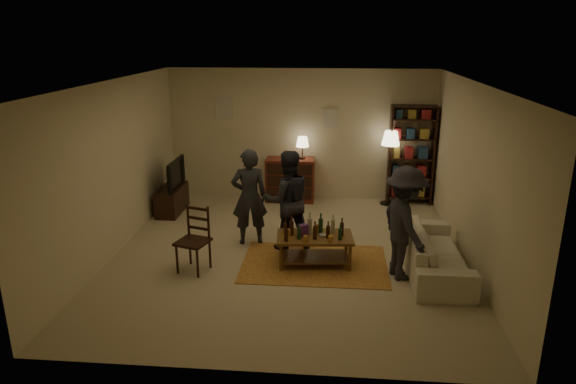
# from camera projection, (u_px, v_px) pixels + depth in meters

# --- Properties ---
(floor) EXTENTS (6.00, 6.00, 0.00)m
(floor) POSITION_uv_depth(u_px,v_px,m) (288.00, 254.00, 8.21)
(floor) COLOR #C6B793
(floor) RESTS_ON ground
(room_shell) EXTENTS (6.00, 6.00, 6.00)m
(room_shell) POSITION_uv_depth(u_px,v_px,m) (270.00, 112.00, 10.55)
(room_shell) COLOR beige
(room_shell) RESTS_ON ground
(rug) EXTENTS (2.20, 1.50, 0.01)m
(rug) POSITION_uv_depth(u_px,v_px,m) (314.00, 264.00, 7.85)
(rug) COLOR brown
(rug) RESTS_ON ground
(coffee_table) EXTENTS (1.18, 0.71, 0.81)m
(coffee_table) POSITION_uv_depth(u_px,v_px,m) (314.00, 239.00, 7.73)
(coffee_table) COLOR brown
(coffee_table) RESTS_ON ground
(dining_chair) EXTENTS (0.54, 0.54, 0.99)m
(dining_chair) POSITION_uv_depth(u_px,v_px,m) (195.00, 237.00, 7.54)
(dining_chair) COLOR black
(dining_chair) RESTS_ON ground
(tv_stand) EXTENTS (0.40, 1.00, 1.06)m
(tv_stand) POSITION_uv_depth(u_px,v_px,m) (172.00, 193.00, 10.01)
(tv_stand) COLOR black
(tv_stand) RESTS_ON ground
(dresser) EXTENTS (1.00, 0.50, 1.36)m
(dresser) POSITION_uv_depth(u_px,v_px,m) (291.00, 179.00, 10.66)
(dresser) COLOR brown
(dresser) RESTS_ON ground
(bookshelf) EXTENTS (0.90, 0.34, 2.02)m
(bookshelf) POSITION_uv_depth(u_px,v_px,m) (411.00, 154.00, 10.36)
(bookshelf) COLOR black
(bookshelf) RESTS_ON ground
(floor_lamp) EXTENTS (0.36, 0.36, 1.52)m
(floor_lamp) POSITION_uv_depth(u_px,v_px,m) (390.00, 143.00, 10.20)
(floor_lamp) COLOR black
(floor_lamp) RESTS_ON ground
(sofa) EXTENTS (0.81, 2.08, 0.61)m
(sofa) POSITION_uv_depth(u_px,v_px,m) (434.00, 252.00, 7.56)
(sofa) COLOR beige
(sofa) RESTS_ON ground
(person_left) EXTENTS (0.66, 0.51, 1.62)m
(person_left) POSITION_uv_depth(u_px,v_px,m) (249.00, 197.00, 8.41)
(person_left) COLOR #222329
(person_left) RESTS_ON ground
(person_right) EXTENTS (0.94, 0.83, 1.64)m
(person_right) POSITION_uv_depth(u_px,v_px,m) (287.00, 200.00, 8.21)
(person_right) COLOR #232229
(person_right) RESTS_ON ground
(person_by_sofa) EXTENTS (0.91, 1.20, 1.65)m
(person_by_sofa) POSITION_uv_depth(u_px,v_px,m) (405.00, 223.00, 7.21)
(person_by_sofa) COLOR #28272F
(person_by_sofa) RESTS_ON ground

